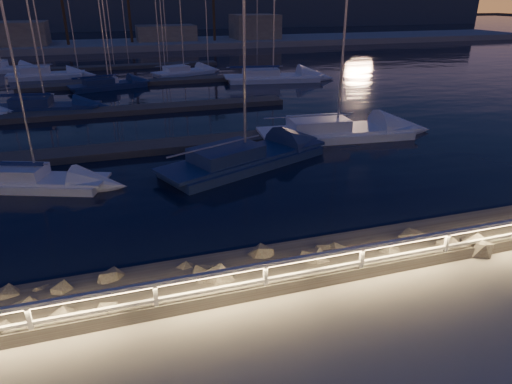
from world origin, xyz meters
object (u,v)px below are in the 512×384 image
sailboat_b (34,180)px  sailboat_l (270,77)px  sailboat_h (333,131)px  sailboat_i (44,74)px  sailboat_f (43,107)px  sailboat_d (241,158)px  sailboat_g (107,85)px  sailboat_n (0,68)px  sailboat_k (183,71)px  guard_rail (228,278)px  sailboat_j (111,84)px

sailboat_b → sailboat_l: 31.16m
sailboat_h → sailboat_i: 35.57m
sailboat_f → sailboat_l: 22.64m
sailboat_d → sailboat_g: bearing=81.7°
sailboat_i → sailboat_l: bearing=-22.0°
sailboat_d → sailboat_f: sailboat_d is taller
sailboat_n → sailboat_h: bearing=-41.5°
sailboat_h → sailboat_k: size_ratio=1.35×
sailboat_l → sailboat_n: size_ratio=1.22×
sailboat_n → sailboat_i: bearing=-36.0°
sailboat_d → sailboat_n: sailboat_d is taller
guard_rail → sailboat_n: size_ratio=3.13×
sailboat_k → sailboat_i: bearing=152.0°
sailboat_i → sailboat_j: size_ratio=1.16×
sailboat_k → sailboat_l: 10.64m
sailboat_h → sailboat_d: bearing=-149.5°
sailboat_f → sailboat_g: (4.83, 8.58, -0.04)m
guard_rail → sailboat_n: (-14.40, 51.02, -0.92)m
sailboat_j → guard_rail: bearing=-107.1°
sailboat_f → sailboat_i: bearing=104.2°
sailboat_j → sailboat_d: bearing=-97.1°
sailboat_g → sailboat_d: bearing=-90.6°
sailboat_d → sailboat_g: 25.61m
sailboat_d → sailboat_l: size_ratio=0.95×
sailboat_d → sailboat_b: bearing=156.3°
guard_rail → sailboat_d: sailboat_d is taller
guard_rail → sailboat_f: (-7.50, 28.10, -0.93)m
sailboat_d → sailboat_f: size_ratio=1.22×
sailboat_b → sailboat_i: sailboat_i is taller
sailboat_k → sailboat_n: size_ratio=0.88×
sailboat_f → sailboat_g: size_ratio=1.07×
sailboat_d → sailboat_g: size_ratio=1.30×
sailboat_g → sailboat_j: sailboat_g is taller
guard_rail → sailboat_k: 43.06m
guard_rail → sailboat_i: bearing=101.4°
sailboat_d → sailboat_j: size_ratio=1.42×
sailboat_f → guard_rail: bearing=-66.1°
sailboat_j → sailboat_l: sailboat_l is taller
sailboat_d → sailboat_l: bearing=44.5°
sailboat_f → sailboat_d: bearing=-46.3°
sailboat_b → sailboat_j: (4.03, 24.95, 0.01)m
sailboat_g → sailboat_j: 0.48m
sailboat_f → sailboat_l: bearing=28.9°
sailboat_g → sailboat_f: bearing=-134.5°
sailboat_n → sailboat_l: bearing=-14.9°
guard_rail → sailboat_l: sailboat_l is taller
sailboat_i → sailboat_j: sailboat_i is taller
guard_rail → sailboat_b: sailboat_b is taller
sailboat_d → sailboat_n: (-18.15, 39.12, -0.00)m
sailboat_b → sailboat_l: (20.13, 23.78, 0.08)m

